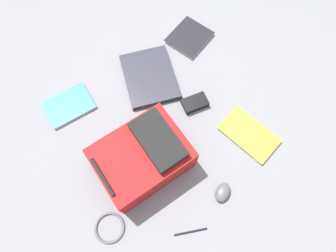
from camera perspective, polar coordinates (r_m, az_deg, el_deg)
name	(u,v)px	position (r m, az deg, el deg)	size (l,w,h in m)	color
ground_plane	(165,129)	(1.42, -0.55, -0.58)	(3.34, 3.34, 0.00)	slate
backpack	(143,157)	(1.28, -5.11, -6.32)	(0.32, 0.41, 0.22)	maroon
laptop	(150,77)	(1.54, -3.76, 10.02)	(0.40, 0.35, 0.03)	#24242C
book_manual	(189,37)	(1.70, 4.38, 17.58)	(0.26, 0.28, 0.02)	silver
book_blue	(249,134)	(1.45, 16.18, -1.65)	(0.31, 0.23, 0.02)	silver
book_red	(69,105)	(1.55, -19.57, 3.99)	(0.18, 0.24, 0.02)	silver
computer_mouse	(223,192)	(1.34, 11.12, -13.15)	(0.06, 0.09, 0.04)	#4C4C51
cable_coil	(110,228)	(1.34, -11.82, -19.68)	(0.13, 0.13, 0.01)	#4C4C51
power_brick	(195,103)	(1.46, 5.51, 4.70)	(0.08, 0.13, 0.03)	black
pen_blue	(191,232)	(1.32, 4.67, -20.75)	(0.01, 0.01, 0.15)	black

